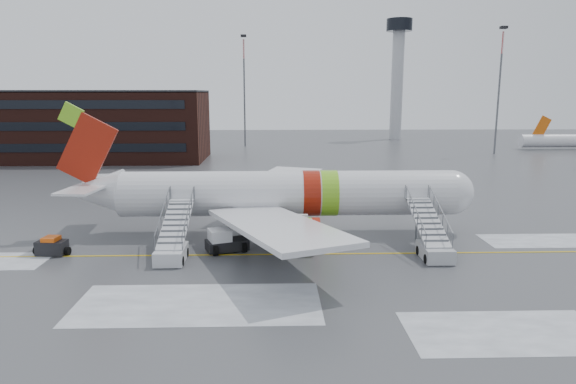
{
  "coord_description": "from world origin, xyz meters",
  "views": [
    {
      "loc": [
        -1.66,
        -37.7,
        11.87
      ],
      "look_at": [
        -0.49,
        2.88,
        4.0
      ],
      "focal_mm": 32.0,
      "sensor_mm": 36.0,
      "label": 1
    }
  ],
  "objects_px": {
    "airliner": "(276,194)",
    "airstair_fwd": "(432,242)",
    "pushback_tug": "(224,241)",
    "airstair_aft": "(173,244)",
    "baggage_tractor": "(52,247)"
  },
  "relations": [
    {
      "from": "airliner",
      "to": "airstair_fwd",
      "type": "relative_size",
      "value": 4.55
    },
    {
      "from": "airstair_fwd",
      "to": "pushback_tug",
      "type": "distance_m",
      "value": 15.51
    },
    {
      "from": "airstair_aft",
      "to": "baggage_tractor",
      "type": "distance_m",
      "value": 9.27
    },
    {
      "from": "airstair_aft",
      "to": "pushback_tug",
      "type": "height_order",
      "value": "airstair_aft"
    },
    {
      "from": "airliner",
      "to": "airstair_fwd",
      "type": "distance_m",
      "value": 13.4
    },
    {
      "from": "airstair_aft",
      "to": "pushback_tug",
      "type": "distance_m",
      "value": 3.91
    },
    {
      "from": "airstair_fwd",
      "to": "pushback_tug",
      "type": "bearing_deg",
      "value": 174.2
    },
    {
      "from": "airliner",
      "to": "baggage_tractor",
      "type": "height_order",
      "value": "airliner"
    },
    {
      "from": "airstair_aft",
      "to": "baggage_tractor",
      "type": "relative_size",
      "value": 2.8
    },
    {
      "from": "airliner",
      "to": "baggage_tractor",
      "type": "distance_m",
      "value": 17.83
    },
    {
      "from": "airliner",
      "to": "pushback_tug",
      "type": "xyz_separation_m",
      "value": [
        -3.97,
        -4.97,
        -2.64
      ]
    },
    {
      "from": "airstair_fwd",
      "to": "airstair_aft",
      "type": "relative_size",
      "value": 1.0
    },
    {
      "from": "airliner",
      "to": "airstair_aft",
      "type": "distance_m",
      "value": 10.26
    },
    {
      "from": "airstair_fwd",
      "to": "baggage_tractor",
      "type": "bearing_deg",
      "value": 177.82
    },
    {
      "from": "airstair_fwd",
      "to": "pushback_tug",
      "type": "relative_size",
      "value": 2.22
    }
  ]
}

